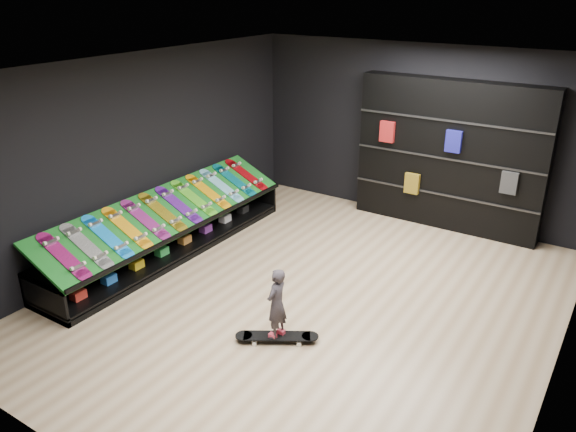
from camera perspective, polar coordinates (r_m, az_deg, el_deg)
The scene contains 22 objects.
floor at distance 7.61m, azimuth 2.36°, elevation -8.25°, with size 6.00×7.00×0.01m, color tan.
ceiling at distance 6.58m, azimuth 2.79°, elevation 14.71°, with size 6.00×7.00×0.01m, color white.
wall_back at distance 10.00m, azimuth 12.94°, elevation 8.22°, with size 6.00×0.02×3.00m, color black.
wall_front at distance 4.61m, azimuth -20.63°, elevation -10.63°, with size 6.00×0.02×3.00m, color black.
wall_left at distance 8.78m, azimuth -14.63°, elevation 6.04°, with size 0.02×7.00×3.00m, color black.
display_rack at distance 8.90m, azimuth -11.86°, elevation -2.08°, with size 0.90×4.50×0.50m, color black, non-canonical shape.
turf_ramp at distance 8.69m, azimuth -11.86°, elevation 0.60°, with size 1.00×4.50×0.04m, color #0E5A16.
back_shelving at distance 9.71m, azimuth 16.08°, elevation 5.89°, with size 3.11×0.36×2.49m, color black.
floor_skateboard at distance 6.74m, azimuth -1.14°, elevation -12.31°, with size 0.98×0.22×0.09m, color black, non-canonical shape.
child at distance 6.57m, azimuth -1.16°, elevation -10.14°, with size 0.20×0.14×0.52m, color black.
display_board_0 at distance 7.58m, azimuth -21.82°, elevation -3.82°, with size 0.98×0.22×0.09m, color #E5198C, non-canonical shape.
display_board_1 at distance 7.75m, azimuth -19.79°, elevation -2.90°, with size 0.98×0.22×0.09m, color black, non-canonical shape.
display_board_2 at distance 7.94m, azimuth -17.86°, elevation -2.02°, with size 0.98×0.22×0.09m, color blue, non-canonical shape.
display_board_3 at distance 8.14m, azimuth -16.02°, elevation -1.18°, with size 0.98×0.22×0.09m, color orange, non-canonical shape.
display_board_4 at distance 8.35m, azimuth -14.28°, elevation -0.37°, with size 0.98×0.22×0.09m, color #2626BF, non-canonical shape.
display_board_5 at distance 8.56m, azimuth -12.61°, elevation 0.39°, with size 0.98×0.22×0.09m, color yellow, non-canonical shape.
display_board_6 at distance 8.79m, azimuth -11.04°, elevation 1.11°, with size 0.98×0.22×0.09m, color purple, non-canonical shape.
display_board_7 at distance 9.02m, azimuth -9.54°, elevation 1.80°, with size 0.98×0.22×0.09m, color green, non-canonical shape.
display_board_8 at distance 9.26m, azimuth -8.11°, elevation 2.45°, with size 0.98×0.22×0.09m, color yellow, non-canonical shape.
display_board_9 at distance 9.50m, azimuth -6.76°, elevation 3.06°, with size 0.98×0.22×0.09m, color #0CB2E5, non-canonical shape.
display_board_10 at distance 9.75m, azimuth -5.48°, elevation 3.65°, with size 0.98×0.22×0.09m, color #0C8C99, non-canonical shape.
display_board_11 at distance 10.01m, azimuth -4.26°, elevation 4.20°, with size 0.98×0.22×0.09m, color red, non-canonical shape.
Camera 1 is at (3.29, -5.63, 3.93)m, focal length 35.00 mm.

